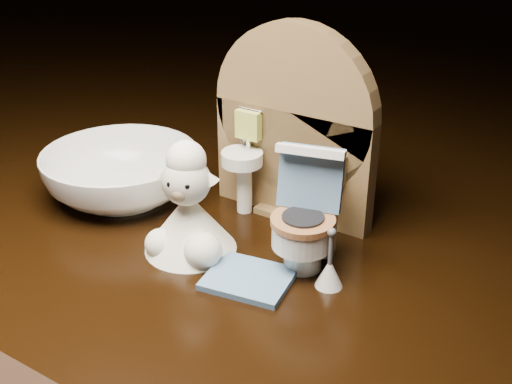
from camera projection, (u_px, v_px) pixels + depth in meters
The scene contains 6 objects.
backdrop_panel at pixel (292, 135), 0.48m from camera, with size 0.13×0.05×0.15m.
toy_toilet at pixel (307, 222), 0.43m from camera, with size 0.05×0.06×0.09m.
bath_mat at pixel (249, 279), 0.42m from camera, with size 0.06×0.05×0.00m, color #557AA1.
toilet_brush at pixel (329, 271), 0.42m from camera, with size 0.02×0.02×0.04m.
plush_lamb at pixel (188, 214), 0.45m from camera, with size 0.07×0.07×0.09m.
ceramic_bowl at pixel (121, 174), 0.52m from camera, with size 0.13×0.13×0.04m, color white.
Camera 1 is at (0.22, -0.33, 0.25)m, focal length 45.00 mm.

